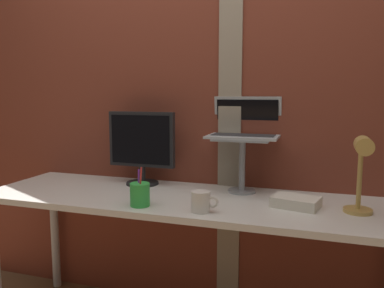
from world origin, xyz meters
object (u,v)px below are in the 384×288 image
at_px(laptop, 245,126).
at_px(coffee_mug, 201,202).
at_px(desk_lamp, 362,167).
at_px(pen_cup, 140,194).
at_px(monitor, 142,144).

relative_size(laptop, coffee_mug, 2.98).
xyz_separation_m(desk_lamp, coffee_mug, (-0.64, -0.15, -0.16)).
distance_m(laptop, pen_cup, 0.66).
relative_size(laptop, desk_lamp, 1.06).
bearing_deg(laptop, desk_lamp, -28.87).
height_order(monitor, pen_cup, monitor).
bearing_deg(coffee_mug, laptop, 77.19).
relative_size(monitor, coffee_mug, 3.39).
height_order(desk_lamp, pen_cup, desk_lamp).
relative_size(desk_lamp, coffee_mug, 2.82).
bearing_deg(desk_lamp, monitor, 167.91).
height_order(monitor, coffee_mug, monitor).
xyz_separation_m(laptop, desk_lamp, (0.54, -0.30, -0.13)).
distance_m(desk_lamp, coffee_mug, 0.67).
bearing_deg(desk_lamp, laptop, 151.13).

